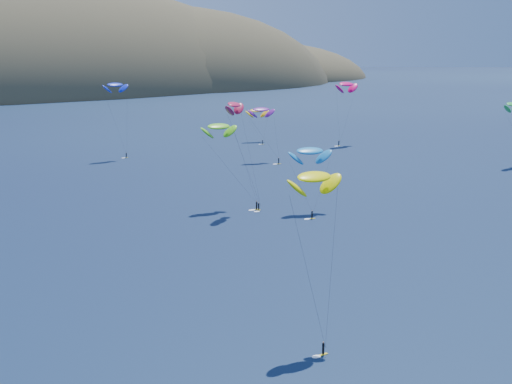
{
  "coord_description": "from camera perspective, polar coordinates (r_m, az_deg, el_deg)",
  "views": [
    {
      "loc": [
        -79.81,
        -49.13,
        41.89
      ],
      "look_at": [
        -2.71,
        80.0,
        9.0
      ],
      "focal_mm": 50.0,
      "sensor_mm": 36.0,
      "label": 1
    }
  ],
  "objects": [
    {
      "name": "kitesurfer_2",
      "position": [
        97.84,
        4.68,
        1.19
      ],
      "size": [
        8.62,
        8.78,
        25.46
      ],
      "rotation": [
        0.0,
        0.0,
        0.05
      ],
      "color": "yellow",
      "rests_on": "ground"
    },
    {
      "name": "kitesurfer_3",
      "position": [
        176.88,
        -3.0,
        5.25
      ],
      "size": [
        11.41,
        10.84,
        22.76
      ],
      "rotation": [
        0.0,
        0.0,
        0.01
      ],
      "color": "yellow",
      "rests_on": "ground"
    },
    {
      "name": "kitesurfer_4",
      "position": [
        254.72,
        -11.2,
        8.41
      ],
      "size": [
        9.54,
        5.66,
        28.07
      ],
      "rotation": [
        0.0,
        0.0,
        0.13
      ],
      "color": "yellow",
      "rests_on": "ground"
    },
    {
      "name": "kitesurfer_5",
      "position": [
        173.61,
        4.34,
        3.3
      ],
      "size": [
        11.42,
        11.55,
        17.71
      ],
      "rotation": [
        0.0,
        0.0,
        -0.2
      ],
      "color": "yellow",
      "rests_on": "ground"
    },
    {
      "name": "kitesurfer_6",
      "position": [
        244.13,
        0.42,
        6.61
      ],
      "size": [
        9.74,
        12.75,
        20.13
      ],
      "rotation": [
        0.0,
        0.0,
        -0.2
      ],
      "color": "yellow",
      "rests_on": "ground"
    },
    {
      "name": "kitesurfer_8",
      "position": [
        284.9,
        7.24,
        8.56
      ],
      "size": [
        12.79,
        7.83,
        26.81
      ],
      "rotation": [
        0.0,
        0.0,
        0.2
      ],
      "color": "yellow",
      "rests_on": "ground"
    },
    {
      "name": "kitesurfer_9",
      "position": [
        172.17,
        -1.75,
        6.99
      ],
      "size": [
        9.56,
        8.8,
        28.25
      ],
      "rotation": [
        0.0,
        0.0,
        0.67
      ],
      "color": "yellow",
      "rests_on": "ground"
    },
    {
      "name": "kitesurfer_11",
      "position": [
        291.42,
        0.08,
        6.54
      ],
      "size": [
        10.09,
        12.69,
        15.09
      ],
      "rotation": [
        0.0,
        0.0,
        -0.21
      ],
      "color": "yellow",
      "rests_on": "ground"
    },
    {
      "name": "kitesurfer_13",
      "position": [
        250.43,
        19.8,
        6.62
      ],
      "size": [
        9.58,
        8.95,
        22.57
      ],
      "rotation": [
        0.0,
        0.0,
        0.26
      ],
      "color": "yellow",
      "rests_on": "ground"
    }
  ]
}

